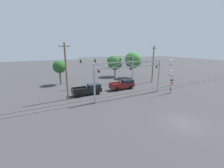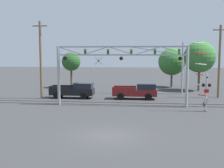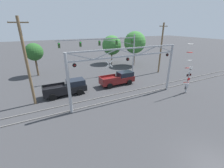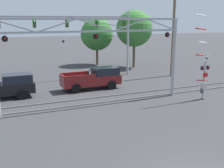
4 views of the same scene
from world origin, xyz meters
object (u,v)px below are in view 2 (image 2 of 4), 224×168
(crossing_signal_mast, at_px, (205,90))
(background_tree_beyond_span, at_px, (200,57))
(pickup_truck_lead, at_px, (137,91))
(background_tree_far_left_verge, at_px, (71,62))
(utility_pole_right, at_px, (219,61))
(traffic_signal_span, at_px, (152,57))
(utility_pole_left, at_px, (41,59))
(background_tree_far_right_verge, at_px, (172,62))
(crossing_gantry, at_px, (121,67))
(pickup_truck_following, at_px, (74,90))

(crossing_signal_mast, height_order, background_tree_beyond_span, background_tree_beyond_span)
(pickup_truck_lead, relative_size, background_tree_far_left_verge, 0.93)
(utility_pole_right, bearing_deg, traffic_signal_span, 161.22)
(crossing_signal_mast, height_order, utility_pole_left, utility_pole_left)
(background_tree_beyond_span, distance_m, background_tree_far_right_verge, 5.49)
(utility_pole_left, xyz_separation_m, utility_pole_right, (21.84, 3.19, -0.21))
(background_tree_far_left_verge, bearing_deg, background_tree_beyond_span, -4.18)
(pickup_truck_lead, distance_m, background_tree_far_right_verge, 14.51)
(pickup_truck_lead, relative_size, utility_pole_left, 0.57)
(crossing_gantry, relative_size, utility_pole_left, 1.46)
(pickup_truck_following, bearing_deg, background_tree_beyond_span, 28.82)
(crossing_gantry, height_order, crossing_signal_mast, crossing_signal_mast)
(pickup_truck_following, distance_m, utility_pole_right, 18.42)
(utility_pole_left, bearing_deg, background_tree_far_right_verge, 39.50)
(traffic_signal_span, bearing_deg, background_tree_far_left_verge, 156.79)
(utility_pole_right, height_order, background_tree_far_left_verge, utility_pole_right)
(crossing_signal_mast, relative_size, utility_pole_left, 0.70)
(pickup_truck_following, height_order, background_tree_far_left_verge, background_tree_far_left_verge)
(background_tree_beyond_span, bearing_deg, crossing_gantry, -127.32)
(utility_pole_left, distance_m, background_tree_far_left_verge, 11.55)
(pickup_truck_following, bearing_deg, crossing_gantry, -36.69)
(crossing_gantry, relative_size, traffic_signal_span, 0.98)
(pickup_truck_lead, xyz_separation_m, utility_pole_right, (10.10, 2.22, 3.69))
(crossing_gantry, distance_m, pickup_truck_following, 8.37)
(crossing_gantry, bearing_deg, utility_pole_left, 159.49)
(utility_pole_right, xyz_separation_m, background_tree_far_right_verge, (-4.78, 10.88, -0.44))
(crossing_gantry, xyz_separation_m, utility_pole_right, (11.68, 6.99, 0.50))
(traffic_signal_span, height_order, utility_pole_left, utility_pole_left)
(background_tree_far_left_verge, relative_size, background_tree_far_right_verge, 0.90)
(crossing_signal_mast, distance_m, background_tree_far_right_verge, 20.01)
(crossing_gantry, xyz_separation_m, pickup_truck_following, (-6.21, 4.62, -3.18))
(crossing_gantry, distance_m, utility_pole_left, 10.87)
(utility_pole_right, bearing_deg, background_tree_beyond_span, 99.31)
(pickup_truck_following, bearing_deg, pickup_truck_lead, 1.04)
(pickup_truck_following, distance_m, utility_pole_left, 5.61)
(background_tree_beyond_span, relative_size, background_tree_far_right_verge, 1.15)
(background_tree_beyond_span, bearing_deg, utility_pole_right, -80.69)
(pickup_truck_lead, bearing_deg, background_tree_far_left_verge, 136.23)
(traffic_signal_span, height_order, pickup_truck_lead, traffic_signal_span)
(traffic_signal_span, xyz_separation_m, utility_pole_right, (8.25, -2.81, -0.44))
(pickup_truck_following, distance_m, background_tree_beyond_span, 19.57)
(background_tree_beyond_span, bearing_deg, pickup_truck_lead, -134.67)
(crossing_signal_mast, xyz_separation_m, background_tree_beyond_span, (2.36, 15.83, 3.01))
(crossing_gantry, distance_m, utility_pole_right, 13.62)
(pickup_truck_lead, bearing_deg, utility_pole_right, 12.40)
(utility_pole_left, xyz_separation_m, background_tree_far_right_verge, (17.06, 14.06, -0.65))
(pickup_truck_following, xyz_separation_m, utility_pole_left, (-3.95, -0.82, 3.89))
(background_tree_beyond_span, bearing_deg, background_tree_far_left_verge, 175.82)
(crossing_signal_mast, distance_m, utility_pole_right, 9.97)
(utility_pole_right, bearing_deg, crossing_gantry, -149.12)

